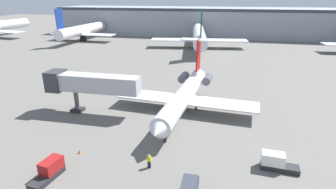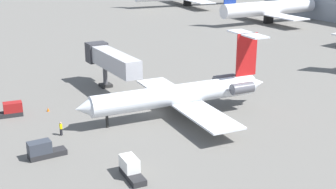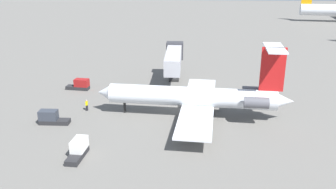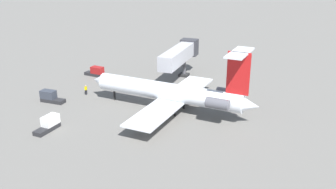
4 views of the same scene
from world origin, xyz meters
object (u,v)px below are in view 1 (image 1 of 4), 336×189
Objects in this scene: regional_jet at (185,93)px; traffic_cone_near at (80,151)px; baggage_tug_lead at (276,162)px; parked_airliner_west_mid at (82,30)px; ground_crew_marshaller at (149,161)px; baggage_tug_spare at (189,189)px; parked_airliner_centre at (199,35)px; jet_bridge at (87,83)px; baggage_tug_trailing at (49,170)px.

traffic_cone_near is at bearing -123.45° from regional_jet.
parked_airliner_west_mid is at bearing 131.40° from baggage_tug_lead.
traffic_cone_near is at bearing 174.50° from ground_crew_marshaller.
baggage_tug_spare is 0.10× the size of parked_airliner_centre.
jet_bridge reaches higher than ground_crew_marshaller.
parked_airliner_centre reaches higher than baggage_tug_trailing.
baggage_tug_trailing is at bearing -62.35° from parked_airliner_west_mid.
baggage_tug_lead is 10.62m from baggage_tug_spare.
jet_bridge is 18.84m from ground_crew_marshaller.
ground_crew_marshaller is at bearing -56.00° from parked_airliner_west_mid.
baggage_tug_spare is (14.60, 0.51, 0.00)m from baggage_tug_trailing.
regional_jet is 23.05m from baggage_tug_trailing.
ground_crew_marshaller is 13.80m from baggage_tug_lead.
parked_airliner_centre is at bearing 85.82° from traffic_cone_near.
traffic_cone_near is at bearing 162.87° from baggage_tug_spare.
jet_bridge reaches higher than baggage_tug_trailing.
regional_jet is 57.13m from parked_airliner_centre.
regional_jet is 16.32× the size of ground_crew_marshaller.
parked_airliner_west_mid is at bearing 125.27° from baggage_tug_spare.
baggage_tug_lead is 0.10× the size of parked_airliner_centre.
parked_airliner_centre is at bearing -5.17° from parked_airliner_west_mid.
baggage_tug_lead is 24.09m from baggage_tug_trailing.
parked_airliner_centre reaches higher than regional_jet.
ground_crew_marshaller is at bearing 145.34° from baggage_tug_spare.
baggage_tug_trailing is 77.47m from parked_airliner_centre.
baggage_tug_trailing is (-9.60, -3.97, -0.02)m from ground_crew_marshaller.
parked_airliner_centre reaches higher than baggage_tug_lead.
baggage_tug_trailing is 7.52× the size of traffic_cone_near.
regional_jet is 6.66× the size of baggage_tug_trailing.
parked_airliner_centre is (5.29, 72.33, 4.18)m from traffic_cone_near.
parked_airliner_centre is at bearing 80.64° from jet_bridge.
parked_airliner_west_mid is at bearing 117.65° from baggage_tug_trailing.
jet_bridge reaches higher than baggage_tug_spare.
traffic_cone_near is at bearing -94.18° from parked_airliner_centre.
baggage_tug_spare is at bearing -143.01° from baggage_tug_lead.
baggage_tug_trailing is at bearing -96.55° from traffic_cone_near.
regional_jet is 20.25m from baggage_tug_spare.
baggage_tug_spare is (5.00, -3.46, -0.02)m from ground_crew_marshaller.
baggage_tug_trailing is at bearing -163.35° from baggage_tug_lead.
parked_airliner_west_mid reaches higher than regional_jet.
baggage_tug_lead is 22.63m from traffic_cone_near.
parked_airliner_centre is (-3.75, 73.20, 3.60)m from ground_crew_marshaller.
ground_crew_marshaller is 0.42× the size of baggage_tug_spare.
baggage_tug_spare is (18.82, -15.59, -4.13)m from jet_bridge.
baggage_tug_spare is at bearing -17.13° from traffic_cone_near.
parked_airliner_west_mid is 0.79× the size of parked_airliner_centre.
parked_airliner_centre reaches higher than traffic_cone_near.
parked_airliner_centre is (10.07, 61.07, -0.50)m from jet_bridge.
regional_jet is 16.49m from ground_crew_marshaller.
jet_bridge reaches higher than traffic_cone_near.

